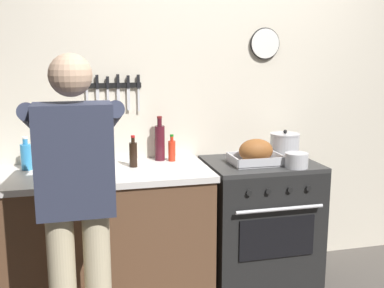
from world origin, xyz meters
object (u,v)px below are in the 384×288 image
stock_pot (285,145)px  bottle_hot_sauce (172,150)px  saucepan (296,160)px  bottle_olive_oil (76,151)px  stove (259,222)px  bottle_wine_red (160,142)px  cutting_board (77,175)px  roasting_pan (256,153)px  bottle_soy_sauce (133,154)px  bottle_dish_soap (26,156)px  person_cook (76,195)px

stock_pot → bottle_hot_sauce: (-0.84, 0.07, -0.01)m
saucepan → bottle_olive_oil: bottle_olive_oil is taller
stove → bottle_wine_red: 0.93m
cutting_board → roasting_pan: bearing=2.5°
stove → bottle_soy_sauce: (-0.90, 0.07, 0.54)m
roasting_pan → bottle_dish_soap: 1.55m
bottle_wine_red → bottle_olive_oil: bearing=-167.7°
stock_pot → cutting_board: size_ratio=0.60×
saucepan → bottle_olive_oil: bearing=167.8°
bottle_hot_sauce → cutting_board: bearing=-156.6°
stove → saucepan: size_ratio=5.73×
stock_pot → roasting_pan: bearing=-150.5°
saucepan → cutting_board: size_ratio=0.44×
bottle_dish_soap → bottle_soy_sauce: size_ratio=1.03×
cutting_board → bottle_soy_sauce: size_ratio=1.66×
saucepan → bottle_dish_soap: (-1.76, 0.38, 0.04)m
stove → bottle_hot_sauce: bearing=163.8°
person_cook → roasting_pan: person_cook is taller
bottle_dish_soap → bottle_wine_red: 0.91m
cutting_board → bottle_wine_red: 0.68m
roasting_pan → bottle_olive_oil: bearing=172.9°
stock_pot → bottle_wine_red: size_ratio=0.68×
bottle_soy_sauce → bottle_wine_red: (0.21, 0.15, 0.04)m
cutting_board → bottle_dish_soap: 0.43m
stove → bottle_wine_red: size_ratio=2.82×
person_cook → bottle_olive_oil: 0.76m
bottle_hot_sauce → bottle_olive_oil: (-0.67, -0.08, 0.04)m
stove → stock_pot: stock_pot is taller
cutting_board → saucepan: bearing=-4.4°
stock_pot → cutting_board: stock_pot is taller
roasting_pan → stock_pot: 0.34m
person_cook → saucepan: person_cook is taller
person_cook → bottle_olive_oil: (0.00, 0.76, 0.07)m
roasting_pan → bottle_wine_red: (-0.63, 0.28, 0.05)m
bottle_olive_oil → bottle_wine_red: (0.59, 0.13, 0.01)m
stove → bottle_dish_soap: bearing=174.2°
bottle_olive_oil → saucepan: bearing=-12.2°
cutting_board → bottle_olive_oil: size_ratio=1.25×
bottle_soy_sauce → bottle_olive_oil: 0.38m
bottle_hot_sauce → bottle_wine_red: bearing=150.0°
roasting_pan → bottle_wine_red: size_ratio=1.10×
stock_pot → bottle_olive_oil: bottle_olive_oil is taller
stove → stock_pot: size_ratio=4.13×
stove → bottle_hot_sauce: size_ratio=4.69×
bottle_soy_sauce → stove: bearing=-4.3°
bottle_hot_sauce → bottle_olive_oil: bottle_olive_oil is taller
roasting_pan → bottle_soy_sauce: bearing=171.5°
bottle_dish_soap → bottle_olive_oil: 0.33m
bottle_dish_soap → bottle_soy_sauce: bottle_dish_soap is taller
cutting_board → bottle_olive_oil: (-0.00, 0.20, 0.11)m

